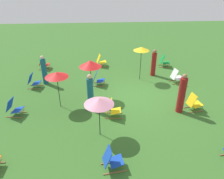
{
  "coord_description": "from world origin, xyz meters",
  "views": [
    {
      "loc": [
        -9.6,
        1.91,
        5.62
      ],
      "look_at": [
        0.0,
        1.2,
        0.5
      ],
      "focal_mm": 34.67,
      "sensor_mm": 36.0,
      "label": 1
    }
  ],
  "objects_px": {
    "deckchair_9": "(164,61)",
    "deckchair_6": "(112,160)",
    "umbrella_2": "(57,75)",
    "umbrella_1": "(142,49)",
    "person_0": "(44,71)",
    "deckchair_4": "(176,77)",
    "deckchair_3": "(112,109)",
    "deckchair_11": "(33,81)",
    "umbrella_0": "(90,64)",
    "person_2": "(154,63)",
    "deckchair_5": "(194,103)",
    "deckchair_7": "(98,79)",
    "deckchair_2": "(14,108)",
    "deckchair_1": "(44,64)",
    "umbrella_3": "(99,101)",
    "deckchair_0": "(101,61)",
    "person_1": "(90,93)",
    "person_3": "(182,94)"
  },
  "relations": [
    {
      "from": "deckchair_0",
      "to": "deckchair_2",
      "type": "relative_size",
      "value": 1.0
    },
    {
      "from": "deckchair_1",
      "to": "umbrella_0",
      "type": "relative_size",
      "value": 0.42
    },
    {
      "from": "deckchair_6",
      "to": "deckchair_0",
      "type": "bearing_deg",
      "value": -7.86
    },
    {
      "from": "deckchair_5",
      "to": "deckchair_7",
      "type": "distance_m",
      "value": 5.29
    },
    {
      "from": "deckchair_9",
      "to": "deckchair_6",
      "type": "bearing_deg",
      "value": 159.22
    },
    {
      "from": "deckchair_7",
      "to": "person_3",
      "type": "height_order",
      "value": "person_3"
    },
    {
      "from": "deckchair_5",
      "to": "umbrella_0",
      "type": "distance_m",
      "value": 5.21
    },
    {
      "from": "deckchair_3",
      "to": "deckchair_11",
      "type": "bearing_deg",
      "value": 58.32
    },
    {
      "from": "deckchair_9",
      "to": "person_3",
      "type": "height_order",
      "value": "person_3"
    },
    {
      "from": "deckchair_3",
      "to": "deckchair_9",
      "type": "relative_size",
      "value": 1.0
    },
    {
      "from": "deckchair_4",
      "to": "deckchair_7",
      "type": "xyz_separation_m",
      "value": [
        0.02,
        4.56,
        0.0
      ]
    },
    {
      "from": "deckchair_5",
      "to": "umbrella_1",
      "type": "relative_size",
      "value": 0.42
    },
    {
      "from": "deckchair_0",
      "to": "deckchair_3",
      "type": "xyz_separation_m",
      "value": [
        -6.07,
        -0.35,
        0.0
      ]
    },
    {
      "from": "deckchair_1",
      "to": "umbrella_3",
      "type": "relative_size",
      "value": 0.5
    },
    {
      "from": "deckchair_6",
      "to": "deckchair_7",
      "type": "distance_m",
      "value": 6.14
    },
    {
      "from": "umbrella_3",
      "to": "deckchair_0",
      "type": "bearing_deg",
      "value": -1.89
    },
    {
      "from": "deckchair_0",
      "to": "umbrella_2",
      "type": "bearing_deg",
      "value": 149.94
    },
    {
      "from": "umbrella_1",
      "to": "person_0",
      "type": "distance_m",
      "value": 5.67
    },
    {
      "from": "deckchair_2",
      "to": "umbrella_0",
      "type": "distance_m",
      "value": 4.0
    },
    {
      "from": "deckchair_7",
      "to": "deckchair_9",
      "type": "bearing_deg",
      "value": -53.14
    },
    {
      "from": "deckchair_4",
      "to": "umbrella_1",
      "type": "relative_size",
      "value": 0.42
    },
    {
      "from": "deckchair_1",
      "to": "person_0",
      "type": "distance_m",
      "value": 2.4
    },
    {
      "from": "deckchair_6",
      "to": "umbrella_0",
      "type": "distance_m",
      "value": 5.03
    },
    {
      "from": "deckchair_2",
      "to": "deckchair_4",
      "type": "height_order",
      "value": "same"
    },
    {
      "from": "deckchair_2",
      "to": "person_0",
      "type": "distance_m",
      "value": 3.28
    },
    {
      "from": "deckchair_11",
      "to": "deckchair_5",
      "type": "bearing_deg",
      "value": -104.6
    },
    {
      "from": "deckchair_3",
      "to": "deckchair_7",
      "type": "bearing_deg",
      "value": 15.61
    },
    {
      "from": "person_0",
      "to": "deckchair_2",
      "type": "bearing_deg",
      "value": 65.91
    },
    {
      "from": "deckchair_9",
      "to": "deckchair_11",
      "type": "distance_m",
      "value": 8.55
    },
    {
      "from": "deckchair_4",
      "to": "deckchair_9",
      "type": "height_order",
      "value": "same"
    },
    {
      "from": "deckchair_5",
      "to": "deckchair_6",
      "type": "height_order",
      "value": "same"
    },
    {
      "from": "deckchair_4",
      "to": "person_1",
      "type": "distance_m",
      "value": 5.57
    },
    {
      "from": "deckchair_2",
      "to": "person_2",
      "type": "bearing_deg",
      "value": -52.2
    },
    {
      "from": "person_1",
      "to": "person_2",
      "type": "distance_m",
      "value": 5.3
    },
    {
      "from": "umbrella_0",
      "to": "person_0",
      "type": "height_order",
      "value": "umbrella_0"
    },
    {
      "from": "deckchair_6",
      "to": "umbrella_2",
      "type": "height_order",
      "value": "umbrella_2"
    },
    {
      "from": "deckchair_4",
      "to": "umbrella_2",
      "type": "bearing_deg",
      "value": 98.1
    },
    {
      "from": "deckchair_3",
      "to": "umbrella_2",
      "type": "relative_size",
      "value": 0.47
    },
    {
      "from": "deckchair_6",
      "to": "umbrella_1",
      "type": "relative_size",
      "value": 0.42
    },
    {
      "from": "umbrella_0",
      "to": "person_2",
      "type": "relative_size",
      "value": 1.19
    },
    {
      "from": "deckchair_9",
      "to": "umbrella_2",
      "type": "bearing_deg",
      "value": 131.36
    },
    {
      "from": "person_1",
      "to": "person_3",
      "type": "relative_size",
      "value": 0.95
    },
    {
      "from": "person_2",
      "to": "deckchair_0",
      "type": "bearing_deg",
      "value": -80.34
    },
    {
      "from": "deckchair_11",
      "to": "umbrella_0",
      "type": "relative_size",
      "value": 0.42
    },
    {
      "from": "umbrella_2",
      "to": "deckchair_9",
      "type": "bearing_deg",
      "value": -53.99
    },
    {
      "from": "deckchair_5",
      "to": "person_0",
      "type": "bearing_deg",
      "value": 56.2
    },
    {
      "from": "umbrella_2",
      "to": "deckchair_3",
      "type": "bearing_deg",
      "value": -112.4
    },
    {
      "from": "person_0",
      "to": "umbrella_3",
      "type": "bearing_deg",
      "value": 111.82
    },
    {
      "from": "deckchair_7",
      "to": "umbrella_3",
      "type": "distance_m",
      "value": 4.55
    },
    {
      "from": "umbrella_1",
      "to": "deckchair_4",
      "type": "bearing_deg",
      "value": -106.63
    }
  ]
}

